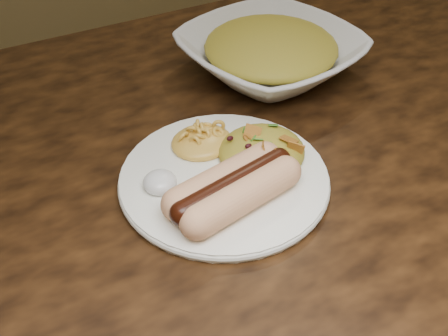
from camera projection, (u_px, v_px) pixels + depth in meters
name	position (u px, v px, depth m)	size (l,w,h in m)	color
table	(153.00, 243.00, 0.69)	(1.60, 0.90, 0.75)	#472710
plate	(224.00, 178.00, 0.64)	(0.25, 0.25, 0.01)	white
hotdog	(233.00, 187.00, 0.59)	(0.14, 0.09, 0.04)	#F3AC7F
mac_and_cheese	(202.00, 135.00, 0.67)	(0.08, 0.07, 0.03)	gold
sour_cream	(160.00, 180.00, 0.61)	(0.04, 0.04, 0.02)	silver
taco_salad	(262.00, 144.00, 0.65)	(0.11, 0.10, 0.05)	orange
serving_bowl	(271.00, 55.00, 0.82)	(0.26, 0.26, 0.06)	white
bowl_filling	(271.00, 45.00, 0.80)	(0.21, 0.21, 0.05)	orange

